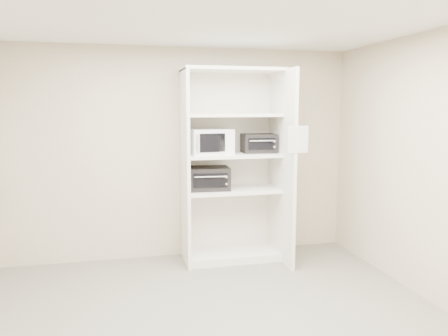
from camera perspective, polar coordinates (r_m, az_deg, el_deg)
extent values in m
cube|color=#635D53|center=(4.15, -1.64, -20.01)|extent=(4.50, 4.00, 0.01)
cube|color=white|center=(3.75, -1.81, 19.56)|extent=(4.50, 4.00, 0.01)
cube|color=beige|center=(5.67, -5.76, 1.87)|extent=(4.50, 0.02, 2.70)
cube|color=beige|center=(1.85, 10.97, -10.94)|extent=(4.50, 0.02, 2.70)
cube|color=beige|center=(4.71, 26.21, -0.15)|extent=(0.02, 4.00, 2.70)
cube|color=silver|center=(5.38, -5.08, -0.06)|extent=(0.04, 0.60, 2.40)
cube|color=silver|center=(5.53, 7.54, 0.12)|extent=(0.04, 0.90, 2.40)
cube|color=silver|center=(5.79, 0.37, 0.54)|extent=(1.24, 0.02, 2.40)
cube|color=silver|center=(5.78, 1.04, -11.20)|extent=(1.16, 0.56, 0.10)
cube|color=silver|center=(5.56, 1.06, -2.90)|extent=(1.16, 0.56, 0.04)
cube|color=silver|center=(5.50, 1.07, 1.71)|extent=(1.16, 0.56, 0.04)
cube|color=silver|center=(5.47, 1.09, 6.93)|extent=(1.16, 0.56, 0.04)
cube|color=silver|center=(5.48, 1.10, 12.69)|extent=(1.24, 0.60, 0.04)
cube|color=white|center=(5.42, -1.89, 3.48)|extent=(0.56, 0.46, 0.31)
cube|color=black|center=(5.60, 4.53, 3.24)|extent=(0.43, 0.33, 0.24)
cube|color=black|center=(5.48, -2.04, -1.35)|extent=(0.53, 0.42, 0.28)
cube|color=white|center=(5.08, 9.67, 3.70)|extent=(0.24, 0.01, 0.30)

